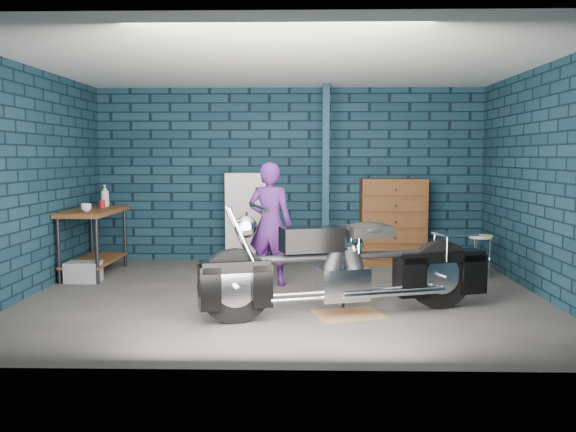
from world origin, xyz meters
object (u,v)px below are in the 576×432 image
locker (248,218)px  person (270,224)px  workbench (94,242)px  shop_stool (480,256)px  tool_chest (393,221)px  storage_bin (83,272)px  motorcycle (349,259)px

locker → person: bearing=-75.1°
workbench → shop_stool: 5.31m
workbench → locker: (2.05, 0.99, 0.24)m
locker → tool_chest: bearing=0.0°
locker → shop_stool: bearing=-17.9°
shop_stool → locker: bearing=162.1°
workbench → storage_bin: workbench is taller
workbench → shop_stool: size_ratio=2.43×
tool_chest → motorcycle: bearing=-106.4°
person → shop_stool: bearing=-155.0°
storage_bin → tool_chest: 4.53m
motorcycle → workbench: bearing=131.8°
workbench → person: bearing=-13.7°
locker → storage_bin: bearing=-143.8°
storage_bin → motorcycle: bearing=-25.3°
motorcycle → person: size_ratio=1.68×
person → tool_chest: (1.79, 1.59, -0.13)m
person → locker: 1.65m
workbench → locker: bearing=25.6°
storage_bin → shop_stool: size_ratio=0.74×
person → locker: bearing=-60.8°
storage_bin → tool_chest: bearing=19.3°
motorcycle → person: 1.74m
shop_stool → person: bearing=-169.2°
workbench → shop_stool: bearing=-0.7°
person → locker: size_ratio=1.13×
motorcycle → person: (-0.89, 1.48, 0.20)m
storage_bin → locker: (2.03, 1.49, 0.56)m
tool_chest → locker: bearing=180.0°
shop_stool → storage_bin: bearing=-175.3°
storage_bin → locker: size_ratio=0.31×
tool_chest → shop_stool: tool_chest is taller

